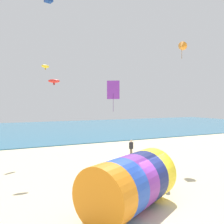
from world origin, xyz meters
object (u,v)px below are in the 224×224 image
Objects in this scene: giant_inflatable_tube at (130,183)px; bystander_near_water at (131,148)px; kite_handler at (167,174)px; kite_purple_diamond at (113,90)px; kite_red_parafoil at (54,81)px; kite_orange_delta at (182,47)px; kite_yellow_parafoil at (45,66)px.

giant_inflatable_tube is 11.96m from bystander_near_water.
bystander_near_water is (2.44, 8.52, 0.02)m from kite_handler.
giant_inflatable_tube is 11.00m from kite_purple_diamond.
bystander_near_water reaches higher than kite_handler.
giant_inflatable_tube is 6.63× the size of kite_red_parafoil.
kite_purple_diamond is at bearing -155.03° from bystander_near_water.
kite_purple_diamond is 7.90m from kite_orange_delta.
kite_purple_diamond reaches higher than giant_inflatable_tube.
kite_purple_diamond is at bearing -47.23° from kite_yellow_parafoil.
kite_orange_delta is at bearing -10.09° from kite_purple_diamond.
giant_inflatable_tube is at bearing -111.48° from kite_purple_diamond.
kite_orange_delta is (11.92, -0.48, 3.65)m from kite_red_parafoil.
kite_yellow_parafoil is at bearing 94.80° from giant_inflatable_tube.
kite_yellow_parafoil is 0.60× the size of bystander_near_water.
kite_orange_delta reaches higher than kite_yellow_parafoil.
kite_purple_diamond is (4.78, -5.17, -2.44)m from kite_yellow_parafoil.
bystander_near_water is at bearing 74.00° from kite_handler.
kite_orange_delta is 0.97× the size of bystander_near_water.
kite_yellow_parafoil is 13.15m from kite_orange_delta.
kite_purple_diamond reaches higher than kite_red_parafoil.
kite_yellow_parafoil reaches higher than bystander_near_water.
kite_orange_delta is at bearing 43.39° from kite_handler.
kite_orange_delta is (6.53, 6.18, 9.69)m from kite_handler.
kite_red_parafoil is at bearing -172.55° from kite_purple_diamond.
bystander_near_water is (-4.09, 2.35, -9.67)m from kite_orange_delta.
bystander_near_water is (6.10, 10.28, -0.47)m from giant_inflatable_tube.
kite_handler is at bearing 25.67° from giant_inflatable_tube.
kite_yellow_parafoil is at bearing 132.77° from kite_purple_diamond.
kite_handler is 15.60m from kite_yellow_parafoil.
kite_yellow_parafoil is at bearing 150.87° from kite_orange_delta.
kite_yellow_parafoil is 1.15× the size of kite_red_parafoil.
bystander_near_water is at bearing 24.97° from kite_purple_diamond.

